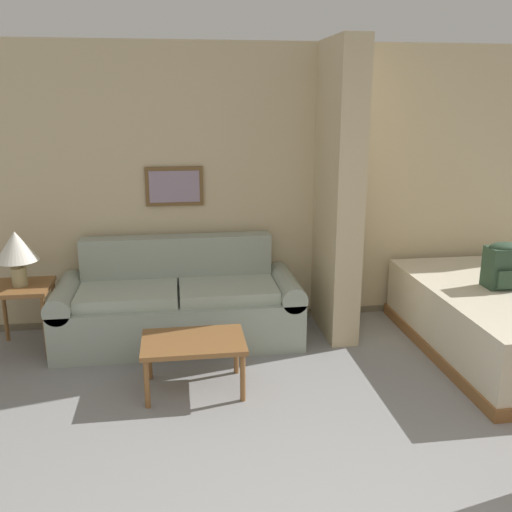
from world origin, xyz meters
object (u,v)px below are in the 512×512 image
(coffee_table, at_px, (193,346))
(couch, at_px, (179,305))
(table_lamp, at_px, (16,249))
(backpack, at_px, (504,264))
(bed, at_px, (509,320))

(coffee_table, bearing_deg, couch, 95.67)
(table_lamp, bearing_deg, couch, 1.87)
(couch, bearing_deg, coffee_table, -84.33)
(table_lamp, bearing_deg, backpack, -8.09)
(couch, xyz_separation_m, table_lamp, (-1.32, -0.04, 0.59))
(table_lamp, relative_size, bed, 0.22)
(bed, bearing_deg, couch, 166.62)
(coffee_table, relative_size, backpack, 1.94)
(coffee_table, bearing_deg, backpack, 7.52)
(coffee_table, bearing_deg, bed, 6.29)
(coffee_table, xyz_separation_m, bed, (2.69, 0.30, -0.07))
(couch, bearing_deg, bed, -13.38)
(table_lamp, bearing_deg, coffee_table, -32.90)
(couch, xyz_separation_m, backpack, (2.70, -0.61, 0.45))
(coffee_table, distance_m, bed, 2.71)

